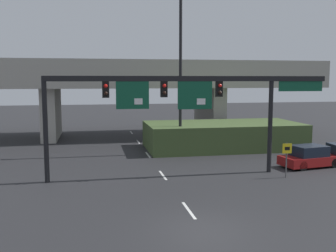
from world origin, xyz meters
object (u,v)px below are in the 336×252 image
highway_light_pole_near (181,57)px  signal_gantry (183,95)px  parked_sedan_near_right (310,157)px  speed_limit_sign (287,155)px

highway_light_pole_near → signal_gantry: bearing=-101.5°
signal_gantry → parked_sedan_near_right: size_ratio=3.94×
signal_gantry → speed_limit_sign: bearing=-14.7°
speed_limit_sign → highway_light_pole_near: bearing=117.3°
signal_gantry → highway_light_pole_near: 7.94m
speed_limit_sign → parked_sedan_near_right: size_ratio=0.48×
signal_gantry → speed_limit_sign: 7.27m
signal_gantry → highway_light_pole_near: highway_light_pole_near is taller
speed_limit_sign → parked_sedan_near_right: bearing=38.9°
signal_gantry → parked_sedan_near_right: bearing=5.4°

